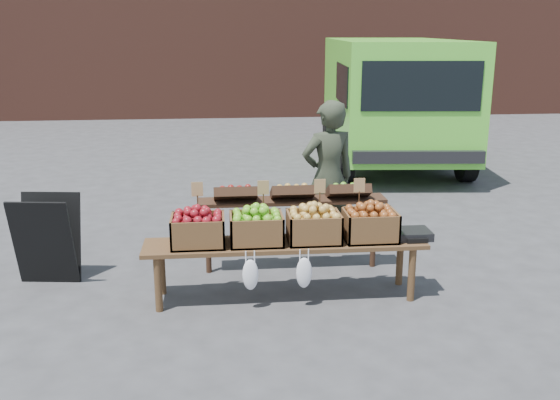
{
  "coord_description": "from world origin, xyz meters",
  "views": [
    {
      "loc": [
        -1.0,
        -5.4,
        2.54
      ],
      "look_at": [
        -0.39,
        0.72,
        0.85
      ],
      "focal_mm": 40.0,
      "sensor_mm": 36.0,
      "label": 1
    }
  ],
  "objects_px": {
    "crate_green_apples": "(370,225)",
    "weighing_scale": "(412,234)",
    "delivery_van": "(391,102)",
    "vendor": "(328,177)",
    "display_bench": "(285,270)",
    "back_table": "(292,224)",
    "crate_golden_apples": "(198,231)",
    "chalkboard_sign": "(47,239)",
    "crate_russet_pears": "(256,229)",
    "crate_red_apples": "(314,227)"
  },
  "relations": [
    {
      "from": "delivery_van",
      "to": "chalkboard_sign",
      "type": "distance_m",
      "value": 7.61
    },
    {
      "from": "vendor",
      "to": "chalkboard_sign",
      "type": "distance_m",
      "value": 3.11
    },
    {
      "from": "delivery_van",
      "to": "crate_red_apples",
      "type": "bearing_deg",
      "value": -106.39
    },
    {
      "from": "crate_golden_apples",
      "to": "crate_green_apples",
      "type": "distance_m",
      "value": 1.65
    },
    {
      "from": "delivery_van",
      "to": "crate_russet_pears",
      "type": "distance_m",
      "value": 6.93
    },
    {
      "from": "delivery_van",
      "to": "crate_golden_apples",
      "type": "distance_m",
      "value": 7.18
    },
    {
      "from": "crate_russet_pears",
      "to": "chalkboard_sign",
      "type": "bearing_deg",
      "value": 163.43
    },
    {
      "from": "delivery_van",
      "to": "vendor",
      "type": "height_order",
      "value": "delivery_van"
    },
    {
      "from": "chalkboard_sign",
      "to": "back_table",
      "type": "distance_m",
      "value": 2.54
    },
    {
      "from": "back_table",
      "to": "crate_green_apples",
      "type": "height_order",
      "value": "back_table"
    },
    {
      "from": "weighing_scale",
      "to": "chalkboard_sign",
      "type": "bearing_deg",
      "value": 170.2
    },
    {
      "from": "crate_red_apples",
      "to": "vendor",
      "type": "bearing_deg",
      "value": 74.27
    },
    {
      "from": "delivery_van",
      "to": "back_table",
      "type": "height_order",
      "value": "delivery_van"
    },
    {
      "from": "back_table",
      "to": "crate_golden_apples",
      "type": "relative_size",
      "value": 4.2
    },
    {
      "from": "delivery_van",
      "to": "crate_golden_apples",
      "type": "xyz_separation_m",
      "value": [
        -3.55,
        -6.22,
        -0.46
      ]
    },
    {
      "from": "back_table",
      "to": "weighing_scale",
      "type": "xyz_separation_m",
      "value": [
        1.1,
        -0.72,
        0.09
      ]
    },
    {
      "from": "delivery_van",
      "to": "weighing_scale",
      "type": "xyz_separation_m",
      "value": [
        -1.48,
        -6.22,
        -0.56
      ]
    },
    {
      "from": "chalkboard_sign",
      "to": "display_bench",
      "type": "height_order",
      "value": "chalkboard_sign"
    },
    {
      "from": "chalkboard_sign",
      "to": "crate_red_apples",
      "type": "bearing_deg",
      "value": -5.9
    },
    {
      "from": "vendor",
      "to": "crate_red_apples",
      "type": "distance_m",
      "value": 1.34
    },
    {
      "from": "crate_russet_pears",
      "to": "weighing_scale",
      "type": "height_order",
      "value": "crate_russet_pears"
    },
    {
      "from": "chalkboard_sign",
      "to": "crate_golden_apples",
      "type": "relative_size",
      "value": 1.86
    },
    {
      "from": "vendor",
      "to": "delivery_van",
      "type": "bearing_deg",
      "value": -127.26
    },
    {
      "from": "vendor",
      "to": "crate_golden_apples",
      "type": "relative_size",
      "value": 3.56
    },
    {
      "from": "back_table",
      "to": "display_bench",
      "type": "bearing_deg",
      "value": -101.79
    },
    {
      "from": "chalkboard_sign",
      "to": "delivery_van",
      "type": "bearing_deg",
      "value": 54.98
    },
    {
      "from": "crate_red_apples",
      "to": "crate_golden_apples",
      "type": "bearing_deg",
      "value": 180.0
    },
    {
      "from": "crate_russet_pears",
      "to": "weighing_scale",
      "type": "bearing_deg",
      "value": 0.0
    },
    {
      "from": "crate_red_apples",
      "to": "weighing_scale",
      "type": "distance_m",
      "value": 0.98
    },
    {
      "from": "back_table",
      "to": "weighing_scale",
      "type": "height_order",
      "value": "back_table"
    },
    {
      "from": "display_bench",
      "to": "crate_red_apples",
      "type": "height_order",
      "value": "crate_red_apples"
    },
    {
      "from": "crate_red_apples",
      "to": "crate_green_apples",
      "type": "height_order",
      "value": "same"
    },
    {
      "from": "display_bench",
      "to": "weighing_scale",
      "type": "xyz_separation_m",
      "value": [
        1.25,
        0.0,
        0.33
      ]
    },
    {
      "from": "delivery_van",
      "to": "weighing_scale",
      "type": "height_order",
      "value": "delivery_van"
    },
    {
      "from": "crate_green_apples",
      "to": "weighing_scale",
      "type": "bearing_deg",
      "value": 0.0
    },
    {
      "from": "chalkboard_sign",
      "to": "vendor",
      "type": "bearing_deg",
      "value": 19.52
    },
    {
      "from": "display_bench",
      "to": "weighing_scale",
      "type": "height_order",
      "value": "weighing_scale"
    },
    {
      "from": "display_bench",
      "to": "crate_green_apples",
      "type": "relative_size",
      "value": 5.4
    },
    {
      "from": "back_table",
      "to": "display_bench",
      "type": "height_order",
      "value": "back_table"
    },
    {
      "from": "delivery_van",
      "to": "vendor",
      "type": "xyz_separation_m",
      "value": [
        -2.09,
        -4.95,
        -0.28
      ]
    },
    {
      "from": "crate_russet_pears",
      "to": "crate_green_apples",
      "type": "height_order",
      "value": "same"
    },
    {
      "from": "vendor",
      "to": "crate_red_apples",
      "type": "bearing_deg",
      "value": 59.96
    },
    {
      "from": "chalkboard_sign",
      "to": "weighing_scale",
      "type": "bearing_deg",
      "value": -2.42
    },
    {
      "from": "back_table",
      "to": "crate_green_apples",
      "type": "xyz_separation_m",
      "value": [
        0.67,
        -0.72,
        0.19
      ]
    },
    {
      "from": "vendor",
      "to": "crate_russet_pears",
      "type": "height_order",
      "value": "vendor"
    },
    {
      "from": "vendor",
      "to": "display_bench",
      "type": "height_order",
      "value": "vendor"
    },
    {
      "from": "crate_green_apples",
      "to": "weighing_scale",
      "type": "height_order",
      "value": "crate_green_apples"
    },
    {
      "from": "crate_golden_apples",
      "to": "crate_russet_pears",
      "type": "xyz_separation_m",
      "value": [
        0.55,
        0.0,
        0.0
      ]
    },
    {
      "from": "display_bench",
      "to": "crate_red_apples",
      "type": "relative_size",
      "value": 5.4
    },
    {
      "from": "vendor",
      "to": "back_table",
      "type": "xyz_separation_m",
      "value": [
        -0.48,
        -0.56,
        -0.37
      ]
    }
  ]
}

